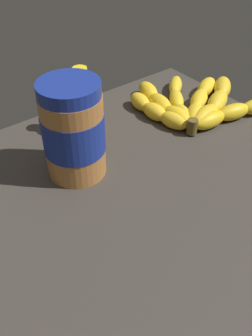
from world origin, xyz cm
name	(u,v)px	position (x,y,z in cm)	size (l,w,h in cm)	color
ground_plane	(119,205)	(0.00, 0.00, -2.09)	(75.95, 57.70, 4.18)	#38332D
banana_bunch	(193,104)	(27.20, 10.73, 1.67)	(24.55, 25.12, 3.59)	yellow
peanut_butter_jar	(73,131)	(-1.84, 9.29, 7.99)	(9.85, 9.85, 16.24)	#B27238
honey_bottle	(83,105)	(5.52, 18.51, 5.66)	(5.27, 5.27, 13.01)	orange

